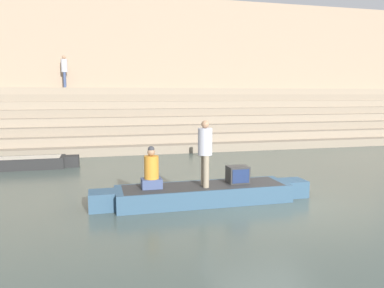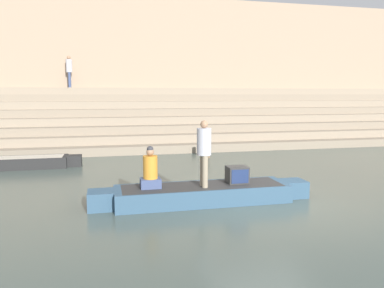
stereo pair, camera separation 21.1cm
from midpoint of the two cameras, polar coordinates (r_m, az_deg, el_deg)
name	(u,v)px [view 1 (the left image)]	position (r m, az deg, el deg)	size (l,w,h in m)	color
ground_plane	(268,203)	(9.74, 10.91, -8.82)	(120.00, 120.00, 0.00)	#47544C
ghat_steps	(173,123)	(21.31, -3.27, 3.19)	(36.00, 6.37, 3.12)	gray
back_wall	(163,70)	(24.10, -4.64, 11.21)	(34.20, 1.28, 8.59)	tan
rowboat_main	(203,193)	(9.57, 1.13, -7.50)	(5.64, 1.28, 0.44)	#33516B
person_standing	(205,149)	(9.21, 1.35, -0.76)	(0.35, 0.35, 1.65)	gray
person_rowing	(151,172)	(9.23, -6.85, -4.20)	(0.49, 0.39, 1.04)	#3D4C75
tv_set	(238,175)	(9.80, 6.36, -4.65)	(0.53, 0.46, 0.43)	#2D2D2D
moored_boat_shore	(12,163)	(15.30, -26.14, -2.63)	(4.75, 1.00, 0.41)	black
mooring_post	(205,147)	(16.13, 1.65, -0.54)	(0.18, 0.18, 0.90)	brown
person_on_steps	(64,69)	(22.84, -19.14, 10.73)	(0.34, 0.34, 1.79)	#3D4C75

